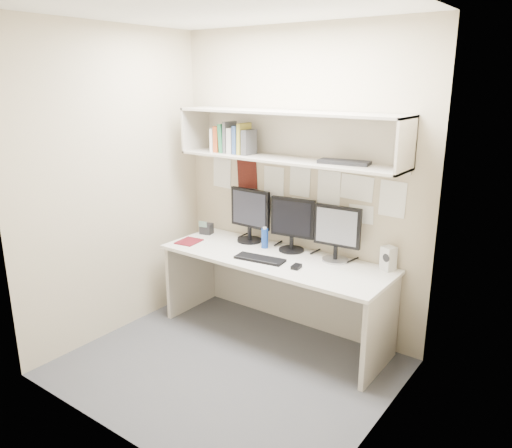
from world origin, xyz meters
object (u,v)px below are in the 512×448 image
Objects in this scene: desk at (274,296)px; speaker at (388,258)px; keyboard at (260,259)px; maroon_notebook at (189,242)px; monitor_left at (250,213)px; monitor_center at (292,222)px; desk_phone at (206,228)px; monitor_right at (337,231)px.

desk is 1.03m from speaker.
keyboard is 0.80m from maroon_notebook.
monitor_left is 0.45m from monitor_center.
desk is 0.79m from monitor_left.
maroon_notebook is at bearing -95.46° from desk_phone.
maroon_notebook is at bearing -138.50° from monitor_left.
desk is 0.66m from monitor_center.
desk is 10.59× the size of speaker.
monitor_right is 0.67m from keyboard.
monitor_left is 1.16× the size of keyboard.
desk_phone is (-0.04, 0.29, 0.05)m from maroon_notebook.
desk is 4.29× the size of monitor_center.
monitor_left is 1.06× the size of monitor_right.
maroon_notebook is (-0.88, -0.36, -0.25)m from monitor_center.
monitor_left is at bearing 32.55° from maroon_notebook.
monitor_center is at bearing 14.79° from maroon_notebook.
desk is 0.94m from maroon_notebook.
speaker is at bearing 5.92° from maroon_notebook.
monitor_center is at bearing 81.91° from desk.
speaker is at bearing -3.80° from monitor_center.
desk_phone reaches higher than desk.
keyboard is at bearing -33.18° from desk_phone.
desk is at bearing 61.49° from keyboard.
monitor_right is at bearing -11.16° from desk_phone.
maroon_notebook is at bearing -164.97° from monitor_center.
desk_phone is at bearing -154.29° from speaker.
desk_phone is at bearing -170.20° from monitor_left.
desk is 4.11× the size of monitor_left.
monitor_center reaches higher than maroon_notebook.
monitor_right is at bearing 8.02° from maroon_notebook.
monitor_center reaches higher than desk.
monitor_center is at bearing -9.83° from desk_phone.
desk_phone is (-1.35, -0.07, -0.20)m from monitor_right.
monitor_left reaches higher than keyboard.
desk is 14.89× the size of desk_phone.
desk_phone is (-1.78, -0.12, -0.04)m from speaker.
keyboard is 2.21× the size of speaker.
monitor_center is 0.44m from keyboard.
monitor_center reaches higher than desk_phone.
keyboard is (-0.08, -0.36, -0.24)m from monitor_center.
monitor_left is 0.88m from monitor_right.
monitor_left is at bearing -155.91° from speaker.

